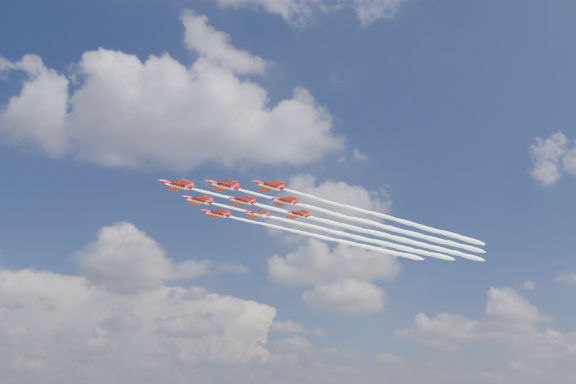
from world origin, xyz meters
name	(u,v)px	position (x,y,z in m)	size (l,w,h in m)	color
jet_lead	(329,222)	(18.67, 10.95, 85.39)	(85.76, 56.47, 2.30)	red
jet_row2_port	(367,222)	(29.65, 10.45, 85.39)	(85.76, 56.47, 2.30)	red
jet_row2_starb	(338,233)	(22.77, 21.15, 85.39)	(85.76, 56.47, 2.30)	red
jet_row3_port	(405,223)	(40.64, 9.96, 85.39)	(85.76, 56.47, 2.30)	red
jet_row3_centre	(374,233)	(33.75, 20.66, 85.39)	(85.76, 56.47, 2.30)	red
jet_row3_starb	(346,242)	(26.86, 31.35, 85.39)	(85.76, 56.47, 2.30)	red
jet_row4_port	(410,233)	(44.73, 20.16, 85.39)	(85.76, 56.47, 2.30)	red
jet_row4_starb	(380,243)	(37.85, 30.86, 85.39)	(85.76, 56.47, 2.30)	red
jet_tail	(414,243)	(48.83, 30.36, 85.39)	(85.76, 56.47, 2.30)	red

